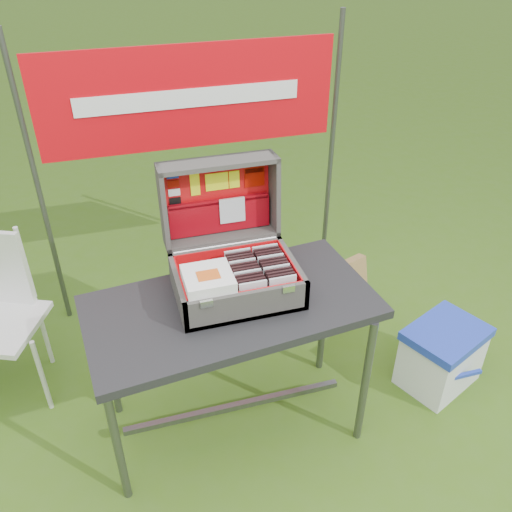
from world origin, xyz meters
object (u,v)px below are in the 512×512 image
object	(u,v)px
table	(233,368)
cardboard_box	(342,295)
cooler	(441,356)
suitcase	(232,238)

from	to	relation	value
table	cardboard_box	xyz separation A→B (m)	(0.82, 0.58, -0.18)
cooler	table	bearing A→B (deg)	154.86
table	cooler	size ratio (longest dim) A/B	3.01
suitcase	cardboard_box	world-z (taller)	suitcase
cooler	cardboard_box	distance (m)	0.68
table	cooler	world-z (taller)	table
cardboard_box	suitcase	bearing A→B (deg)	-169.33
table	cardboard_box	world-z (taller)	table
table	cooler	bearing A→B (deg)	-7.45
suitcase	cooler	distance (m)	1.37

